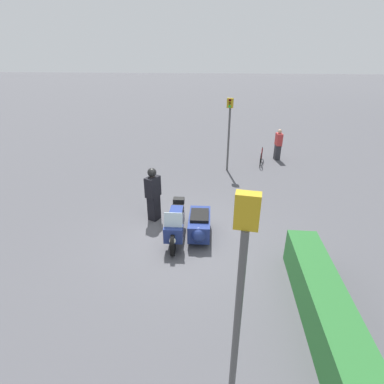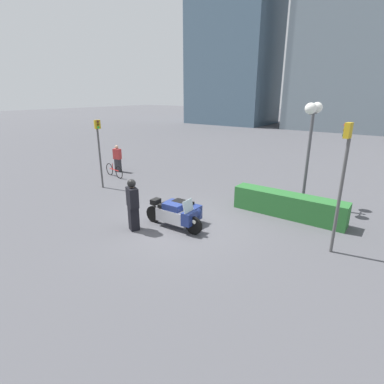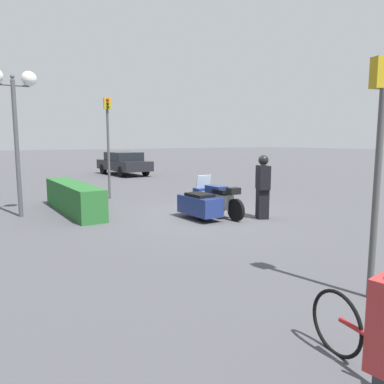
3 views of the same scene
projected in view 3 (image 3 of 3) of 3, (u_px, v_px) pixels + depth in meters
ground_plane at (208, 217)px, 10.79m from camera, size 160.00×160.00×0.00m
police_motorcycle at (205, 202)px, 10.65m from camera, size 2.34×1.24×1.14m
officer_rider at (263, 185)px, 10.40m from camera, size 0.56×0.47×1.78m
hedge_bush_curbside at (73, 198)px, 11.42m from camera, size 4.13×0.72×0.88m
twin_lamp_post at (14, 97)px, 10.33m from camera, size 0.42×1.27×4.10m
traffic_light_near at (108, 134)px, 13.76m from camera, size 0.22×0.28×3.71m
traffic_light_far at (378, 143)px, 4.98m from camera, size 0.22×0.29×3.26m
parked_car_background at (124, 163)px, 23.65m from camera, size 4.53×2.09×1.43m
bicycle_parked at (378, 348)px, 3.36m from camera, size 1.69×0.33×0.74m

